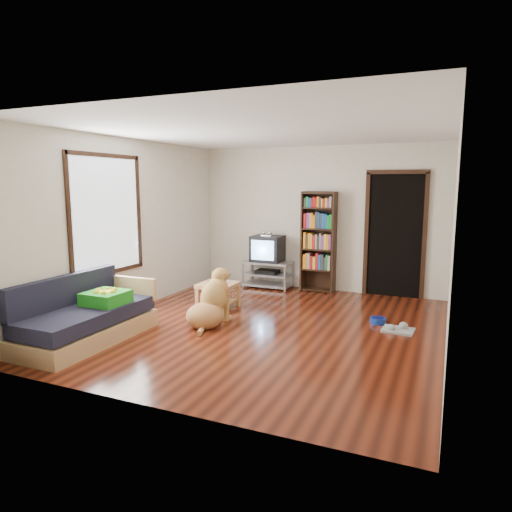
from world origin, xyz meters
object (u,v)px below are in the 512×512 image
at_px(laptop, 217,283).
at_px(dog_bowl, 378,321).
at_px(coffee_table, 218,290).
at_px(bookshelf, 319,236).
at_px(green_cushion, 106,298).
at_px(sofa, 86,320).
at_px(dog, 211,304).
at_px(crt_tv, 268,248).
at_px(grey_rag, 398,330).
at_px(tv_stand, 267,273).

xyz_separation_m(laptop, dog_bowl, (2.43, 0.20, -0.37)).
distance_m(laptop, coffee_table, 0.14).
distance_m(laptop, bookshelf, 2.18).
bearing_deg(dog_bowl, green_cushion, -148.48).
distance_m(bookshelf, sofa, 4.26).
bearing_deg(dog, bookshelf, 72.17).
bearing_deg(laptop, crt_tv, 69.84).
xyz_separation_m(sofa, dog, (1.11, 1.20, 0.03)).
height_order(green_cushion, dog, dog).
height_order(grey_rag, coffee_table, coffee_table).
distance_m(laptop, grey_rag, 2.76).
height_order(dog_bowl, sofa, sofa).
bearing_deg(dog_bowl, sofa, -146.46).
bearing_deg(green_cushion, laptop, 68.34).
bearing_deg(crt_tv, bookshelf, 4.32).
distance_m(green_cushion, crt_tv, 3.53).
height_order(tv_stand, coffee_table, tv_stand).
bearing_deg(crt_tv, coffee_table, -95.78).
relative_size(tv_stand, dog, 0.92).
bearing_deg(dog, crt_tv, 93.18).
xyz_separation_m(tv_stand, crt_tv, (0.00, 0.02, 0.47)).
bearing_deg(bookshelf, grey_rag, -48.62).
xyz_separation_m(crt_tv, dog, (0.14, -2.46, -0.45)).
bearing_deg(tv_stand, green_cushion, -104.06).
xyz_separation_m(bookshelf, dog, (-0.81, -2.53, -0.71)).
height_order(grey_rag, tv_stand, tv_stand).
xyz_separation_m(green_cushion, tv_stand, (0.85, 3.39, -0.23)).
xyz_separation_m(green_cushion, laptop, (0.68, 1.71, -0.09)).
distance_m(grey_rag, dog, 2.54).
bearing_deg(green_cushion, grey_rag, 25.93).
distance_m(grey_rag, tv_stand, 3.10).
height_order(dog_bowl, bookshelf, bookshelf).
bearing_deg(crt_tv, dog_bowl, -33.69).
bearing_deg(coffee_table, laptop, -90.00).
bearing_deg(grey_rag, coffee_table, 178.22).
distance_m(laptop, tv_stand, 1.70).
relative_size(dog_bowl, grey_rag, 0.55).
xyz_separation_m(sofa, coffee_table, (0.80, 1.98, 0.02)).
height_order(dog_bowl, dog, dog).
distance_m(green_cushion, bookshelf, 3.96).
distance_m(grey_rag, bookshelf, 2.63).
xyz_separation_m(crt_tv, bookshelf, (0.95, 0.07, 0.26)).
height_order(green_cushion, tv_stand, green_cushion).
xyz_separation_m(green_cushion, grey_rag, (3.41, 1.66, -0.49)).
relative_size(green_cushion, coffee_table, 0.88).
bearing_deg(green_cushion, tv_stand, 75.95).
xyz_separation_m(grey_rag, dog, (-2.43, -0.70, 0.28)).
relative_size(crt_tv, dog, 0.59).
bearing_deg(coffee_table, green_cushion, -111.33).
relative_size(coffee_table, dog, 0.56).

